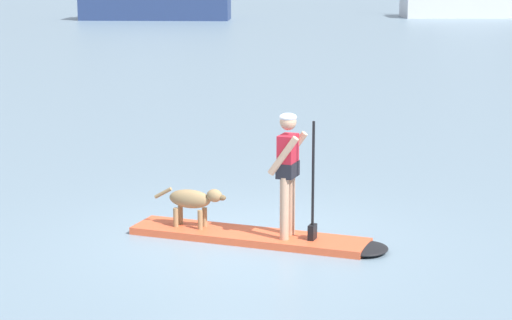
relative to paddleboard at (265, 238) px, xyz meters
name	(u,v)px	position (x,y,z in m)	size (l,w,h in m)	color
ground_plane	(249,240)	(-0.22, 0.06, -0.05)	(400.00, 400.00, 0.00)	gray
paddleboard	(265,238)	(0.00, 0.00, 0.00)	(3.62, 1.56, 0.10)	#E55933
person_paddler	(289,166)	(0.33, -0.09, 1.02)	(0.66, 0.56, 1.67)	tan
dog	(193,200)	(-1.01, 0.27, 0.43)	(1.06, 0.38, 0.56)	#997A51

